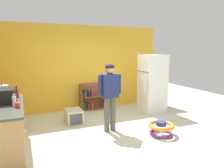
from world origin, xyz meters
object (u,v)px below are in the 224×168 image
at_px(pet_carrier, 74,116).
at_px(teal_cup, 14,96).
at_px(bookshelf, 91,98).
at_px(ketchup_bottle, 17,92).
at_px(baby_walker, 161,128).
at_px(red_cup, 18,105).
at_px(crock_pot, 2,92).
at_px(kitchen_counter, 7,128).
at_px(standing_person, 110,91).
at_px(clear_bottle, 14,101).
at_px(refrigerator, 152,84).
at_px(microwave, 5,96).

xyz_separation_m(pet_carrier, teal_cup, (-1.38, -0.43, 0.77)).
relative_size(bookshelf, ketchup_bottle, 3.46).
bearing_deg(ketchup_bottle, bookshelf, 32.98).
relative_size(baby_walker, teal_cup, 6.36).
bearing_deg(red_cup, pet_carrier, 45.02).
bearing_deg(pet_carrier, bookshelf, 52.42).
bearing_deg(ketchup_bottle, crock_pot, 173.34).
height_order(baby_walker, pet_carrier, pet_carrier).
bearing_deg(bookshelf, ketchup_bottle, -147.02).
height_order(kitchen_counter, ketchup_bottle, ketchup_bottle).
relative_size(kitchen_counter, standing_person, 1.17).
height_order(standing_person, clear_bottle, standing_person).
height_order(bookshelf, teal_cup, teal_cup).
bearing_deg(teal_cup, red_cup, -85.18).
relative_size(clear_bottle, teal_cup, 2.59).
height_order(ketchup_bottle, clear_bottle, same).
relative_size(crock_pot, clear_bottle, 1.23).
bearing_deg(baby_walker, pet_carrier, 136.20).
xyz_separation_m(baby_walker, clear_bottle, (-3.02, 0.43, 0.84)).
bearing_deg(standing_person, pet_carrier, 126.25).
xyz_separation_m(pet_carrier, ketchup_bottle, (-1.33, -0.33, 0.82)).
bearing_deg(standing_person, kitchen_counter, -177.44).
xyz_separation_m(refrigerator, clear_bottle, (-3.88, -1.23, 0.11)).
height_order(bookshelf, crock_pot, crock_pot).
distance_m(bookshelf, teal_cup, 2.71).
relative_size(kitchen_counter, teal_cup, 19.81).
xyz_separation_m(refrigerator, baby_walker, (-0.86, -1.66, -0.73)).
bearing_deg(teal_cup, clear_bottle, -88.81).
height_order(clear_bottle, teal_cup, clear_bottle).
bearing_deg(bookshelf, crock_pot, -150.93).
bearing_deg(teal_cup, standing_person, -12.91).
xyz_separation_m(kitchen_counter, crock_pot, (-0.09, 0.70, 0.59)).
height_order(refrigerator, standing_person, refrigerator).
relative_size(refrigerator, baby_walker, 2.95).
xyz_separation_m(clear_bottle, red_cup, (0.06, -0.16, -0.05)).
bearing_deg(baby_walker, red_cup, 174.73).
relative_size(refrigerator, clear_bottle, 7.24).
relative_size(refrigerator, bookshelf, 2.09).
height_order(crock_pot, teal_cup, crock_pot).
bearing_deg(clear_bottle, kitchen_counter, 138.07).
distance_m(bookshelf, standing_person, 2.06).
relative_size(kitchen_counter, microwave, 3.92).
bearing_deg(teal_cup, crock_pot, 150.78).
height_order(kitchen_counter, pet_carrier, kitchen_counter).
relative_size(standing_person, clear_bottle, 6.56).
relative_size(bookshelf, standing_person, 0.53).
distance_m(crock_pot, ketchup_bottle, 0.30).
bearing_deg(crock_pot, refrigerator, 5.23).
xyz_separation_m(refrigerator, bookshelf, (-1.70, 0.98, -0.52)).
bearing_deg(standing_person, ketchup_bottle, 164.03).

